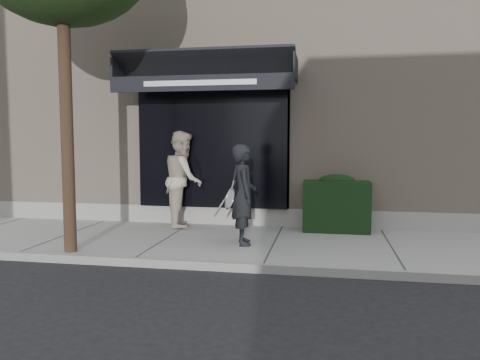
# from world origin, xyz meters

# --- Properties ---
(ground) EXTENTS (80.00, 80.00, 0.00)m
(ground) POSITION_xyz_m (0.00, 0.00, 0.00)
(ground) COLOR black
(ground) RESTS_ON ground
(sidewalk) EXTENTS (20.00, 3.00, 0.12)m
(sidewalk) POSITION_xyz_m (0.00, 0.00, 0.06)
(sidewalk) COLOR gray
(sidewalk) RESTS_ON ground
(curb) EXTENTS (20.00, 0.10, 0.14)m
(curb) POSITION_xyz_m (0.00, -1.55, 0.07)
(curb) COLOR gray
(curb) RESTS_ON ground
(building_facade) EXTENTS (14.30, 8.04, 5.64)m
(building_facade) POSITION_xyz_m (-0.01, 4.96, 2.74)
(building_facade) COLOR #BCA590
(building_facade) RESTS_ON ground
(hedge) EXTENTS (1.30, 0.70, 1.14)m
(hedge) POSITION_xyz_m (1.10, 1.25, 0.66)
(hedge) COLOR black
(hedge) RESTS_ON sidewalk
(pedestrian_front) EXTENTS (0.74, 0.84, 1.74)m
(pedestrian_front) POSITION_xyz_m (-0.51, -0.27, 0.99)
(pedestrian_front) COLOR black
(pedestrian_front) RESTS_ON sidewalk
(pedestrian_back) EXTENTS (1.01, 1.15, 2.00)m
(pedestrian_back) POSITION_xyz_m (-2.05, 1.20, 1.12)
(pedestrian_back) COLOR #C5B39D
(pedestrian_back) RESTS_ON sidewalk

